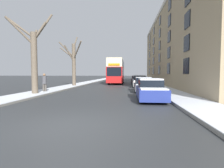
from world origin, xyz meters
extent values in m
plane|color=#303335|center=(0.00, 0.00, 0.00)|extent=(320.00, 320.00, 0.00)
cube|color=gray|center=(-5.82, 53.00, 0.07)|extent=(2.42, 130.00, 0.13)
cube|color=silver|center=(-5.82, 53.00, 0.15)|extent=(2.40, 130.00, 0.03)
cube|color=gray|center=(5.82, 53.00, 0.07)|extent=(2.42, 130.00, 0.13)
cube|color=silver|center=(5.82, 53.00, 0.15)|extent=(2.40, 130.00, 0.03)
cube|color=tan|center=(11.53, 23.14, 6.05)|extent=(9.00, 37.64, 12.11)
cube|color=black|center=(7.00, 9.89, 2.42)|extent=(0.08, 1.40, 1.36)
cube|color=black|center=(7.00, 16.52, 2.42)|extent=(0.08, 1.40, 1.36)
cube|color=black|center=(7.00, 23.14, 2.42)|extent=(0.08, 1.40, 1.36)
cube|color=black|center=(7.00, 29.76, 2.42)|extent=(0.08, 1.40, 1.36)
cube|color=black|center=(7.00, 36.39, 2.42)|extent=(0.08, 1.40, 1.36)
cube|color=black|center=(7.00, 9.89, 4.36)|extent=(0.08, 1.40, 1.36)
cube|color=black|center=(7.00, 16.52, 4.36)|extent=(0.08, 1.40, 1.36)
cube|color=black|center=(7.00, 23.14, 4.36)|extent=(0.08, 1.40, 1.36)
cube|color=black|center=(7.00, 29.76, 4.36)|extent=(0.08, 1.40, 1.36)
cube|color=black|center=(7.00, 36.39, 4.36)|extent=(0.08, 1.40, 1.36)
cube|color=black|center=(7.00, 9.89, 6.29)|extent=(0.08, 1.40, 1.36)
cube|color=black|center=(7.00, 16.52, 6.29)|extent=(0.08, 1.40, 1.36)
cube|color=black|center=(7.00, 23.14, 6.29)|extent=(0.08, 1.40, 1.36)
cube|color=black|center=(7.00, 29.76, 6.29)|extent=(0.08, 1.40, 1.36)
cube|color=black|center=(7.00, 36.39, 6.29)|extent=(0.08, 1.40, 1.36)
cube|color=black|center=(7.00, 16.52, 8.23)|extent=(0.08, 1.40, 1.36)
cube|color=black|center=(7.00, 23.14, 8.23)|extent=(0.08, 1.40, 1.36)
cube|color=black|center=(7.00, 29.76, 8.23)|extent=(0.08, 1.40, 1.36)
cube|color=black|center=(7.00, 36.39, 8.23)|extent=(0.08, 1.40, 1.36)
cube|color=black|center=(7.00, 16.52, 10.17)|extent=(0.08, 1.40, 1.36)
cube|color=black|center=(7.00, 23.14, 10.17)|extent=(0.08, 1.40, 1.36)
cube|color=black|center=(7.00, 29.76, 10.17)|extent=(0.08, 1.40, 1.36)
cube|color=black|center=(7.00, 36.39, 10.17)|extent=(0.08, 1.40, 1.36)
cube|color=beige|center=(6.99, 23.14, 11.59)|extent=(0.12, 36.88, 0.44)
cylinder|color=brown|center=(-5.59, 7.96, 2.56)|extent=(0.49, 0.49, 5.13)
cylinder|color=brown|center=(-6.37, 7.40, 5.07)|extent=(1.77, 1.34, 2.08)
cylinder|color=brown|center=(-5.15, 8.13, 5.25)|extent=(1.07, 0.56, 1.55)
cylinder|color=brown|center=(-5.72, 8.45, 4.79)|extent=(0.46, 1.15, 1.51)
cylinder|color=brown|center=(-5.03, 8.48, 5.61)|extent=(1.33, 1.25, 2.49)
cylinder|color=brown|center=(-6.78, 8.13, 5.53)|extent=(2.51, 0.51, 1.82)
cylinder|color=brown|center=(-5.43, 17.87, 2.94)|extent=(0.50, 0.50, 5.88)
cylinder|color=brown|center=(-6.35, 17.60, 5.05)|extent=(2.00, 0.75, 2.12)
cylinder|color=brown|center=(-6.66, 18.61, 4.73)|extent=(2.63, 1.67, 1.85)
cylinder|color=brown|center=(-4.63, 16.88, 4.82)|extent=(1.80, 2.18, 2.20)
cylinder|color=brown|center=(-5.85, 17.27, 4.44)|extent=(1.05, 1.43, 2.20)
cylinder|color=brown|center=(-5.30, 18.27, 6.15)|extent=(0.47, 1.00, 1.61)
cube|color=red|center=(-0.13, 26.37, 1.60)|extent=(2.50, 10.74, 2.53)
cube|color=beige|center=(-0.13, 26.37, 3.52)|extent=(2.45, 10.53, 1.31)
cube|color=beige|center=(-0.13, 26.37, 4.24)|extent=(2.45, 10.53, 0.12)
cube|color=black|center=(-0.13, 26.37, 2.09)|extent=(2.53, 9.45, 1.32)
cube|color=black|center=(-0.13, 26.37, 3.59)|extent=(2.53, 9.45, 0.99)
cube|color=black|center=(-0.13, 21.02, 2.09)|extent=(2.25, 0.06, 1.38)
cube|color=orange|center=(-0.13, 21.01, 3.20)|extent=(1.75, 0.05, 0.32)
cylinder|color=black|center=(-1.22, 23.15, 0.50)|extent=(0.30, 1.01, 1.01)
cylinder|color=black|center=(0.95, 23.15, 0.50)|extent=(0.30, 1.01, 1.01)
cylinder|color=black|center=(-1.22, 29.38, 0.50)|extent=(0.30, 1.01, 1.01)
cylinder|color=black|center=(0.95, 29.38, 0.50)|extent=(0.30, 1.01, 1.01)
cube|color=navy|center=(3.54, 6.15, 0.51)|extent=(1.71, 4.30, 0.68)
cube|color=black|center=(3.54, 6.32, 1.10)|extent=(1.47, 2.15, 0.51)
cube|color=silver|center=(3.54, 6.32, 1.40)|extent=(1.43, 2.04, 0.09)
cube|color=silver|center=(3.54, 4.62, 0.88)|extent=(1.53, 1.12, 0.07)
cylinder|color=black|center=(2.79, 4.86, 0.32)|extent=(0.20, 0.63, 0.63)
cylinder|color=black|center=(4.28, 4.86, 0.32)|extent=(0.20, 0.63, 0.63)
cylinder|color=black|center=(2.79, 7.44, 0.32)|extent=(0.20, 0.63, 0.63)
cylinder|color=black|center=(4.28, 7.44, 0.32)|extent=(0.20, 0.63, 0.63)
cube|color=#474C56|center=(3.54, 11.72, 0.47)|extent=(1.74, 4.29, 0.61)
cube|color=black|center=(3.54, 11.89, 1.08)|extent=(1.50, 2.14, 0.61)
cube|color=silver|center=(3.54, 11.89, 1.41)|extent=(1.46, 2.04, 0.04)
cube|color=silver|center=(3.54, 10.19, 0.80)|extent=(1.57, 1.12, 0.03)
cylinder|color=black|center=(2.78, 10.43, 0.33)|extent=(0.20, 0.66, 0.66)
cylinder|color=black|center=(4.30, 10.43, 0.33)|extent=(0.20, 0.66, 0.66)
cylinder|color=black|center=(2.78, 13.00, 0.33)|extent=(0.20, 0.66, 0.66)
cylinder|color=black|center=(4.30, 13.00, 0.33)|extent=(0.20, 0.66, 0.66)
cube|color=silver|center=(3.54, 17.44, 0.53)|extent=(1.73, 4.11, 0.72)
cube|color=black|center=(3.54, 17.60, 1.19)|extent=(1.49, 2.05, 0.61)
cube|color=silver|center=(3.54, 17.60, 1.54)|extent=(1.46, 1.95, 0.10)
cube|color=silver|center=(3.54, 15.98, 0.93)|extent=(1.56, 1.07, 0.08)
cylinder|color=black|center=(2.78, 16.21, 0.30)|extent=(0.20, 0.60, 0.60)
cylinder|color=black|center=(4.30, 16.21, 0.30)|extent=(0.20, 0.60, 0.60)
cylinder|color=black|center=(2.78, 18.67, 0.30)|extent=(0.20, 0.60, 0.60)
cylinder|color=black|center=(4.30, 18.67, 0.30)|extent=(0.20, 0.60, 0.60)
cube|color=slate|center=(3.54, 23.56, 0.51)|extent=(1.74, 4.26, 0.69)
cube|color=black|center=(3.54, 23.73, 1.15)|extent=(1.49, 2.13, 0.58)
cube|color=silver|center=(3.54, 23.73, 1.48)|extent=(1.46, 2.03, 0.09)
cube|color=silver|center=(3.54, 22.05, 0.89)|extent=(1.56, 1.11, 0.07)
cylinder|color=black|center=(2.78, 22.28, 0.34)|extent=(0.20, 0.68, 0.68)
cylinder|color=black|center=(4.30, 22.28, 0.34)|extent=(0.20, 0.68, 0.68)
cylinder|color=black|center=(2.78, 24.84, 0.34)|extent=(0.20, 0.68, 0.68)
cylinder|color=black|center=(4.30, 24.84, 0.34)|extent=(0.20, 0.68, 0.68)
cube|color=#474C56|center=(3.54, 29.08, 0.50)|extent=(1.85, 3.90, 0.66)
cube|color=black|center=(3.54, 29.23, 1.08)|extent=(1.59, 1.95, 0.48)
cube|color=silver|center=(3.54, 29.23, 1.36)|extent=(1.55, 1.85, 0.08)
cube|color=silver|center=(3.54, 27.69, 0.87)|extent=(1.66, 1.02, 0.07)
cylinder|color=black|center=(2.72, 27.91, 0.32)|extent=(0.20, 0.64, 0.64)
cylinder|color=black|center=(4.35, 27.91, 0.32)|extent=(0.20, 0.64, 0.64)
cylinder|color=black|center=(2.72, 30.25, 0.32)|extent=(0.20, 0.64, 0.64)
cylinder|color=black|center=(4.35, 30.25, 0.32)|extent=(0.20, 0.64, 0.64)
cube|color=#333842|center=(-1.93, 41.94, 1.19)|extent=(1.93, 5.50, 1.94)
cube|color=black|center=(-1.93, 39.21, 1.63)|extent=(1.70, 0.06, 0.85)
cylinder|color=black|center=(-2.78, 40.18, 0.34)|extent=(0.22, 0.68, 0.68)
cylinder|color=black|center=(-1.09, 40.18, 0.34)|extent=(0.22, 0.68, 0.68)
cylinder|color=black|center=(-2.78, 43.70, 0.34)|extent=(0.22, 0.68, 0.68)
cylinder|color=black|center=(-1.09, 43.70, 0.34)|extent=(0.22, 0.68, 0.68)
cylinder|color=#4C4742|center=(-5.50, 9.63, 0.42)|extent=(0.18, 0.18, 0.84)
cylinder|color=#4C4742|center=(-5.64, 9.52, 0.42)|extent=(0.18, 0.18, 0.84)
cylinder|color=#47474C|center=(-5.57, 9.58, 1.20)|extent=(0.39, 0.39, 0.73)
sphere|color=#8C6647|center=(-5.57, 9.58, 1.68)|extent=(0.23, 0.23, 0.23)
camera|label=1|loc=(2.08, -5.68, 1.75)|focal=28.00mm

